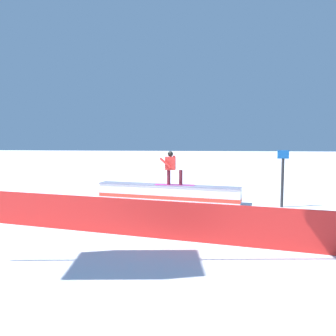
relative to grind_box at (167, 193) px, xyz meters
name	(u,v)px	position (x,y,z in m)	size (l,w,h in m)	color
ground_plane	(167,200)	(0.00, 0.00, -0.29)	(120.00, 120.00, 0.00)	white
grind_box	(167,193)	(0.00, 0.00, 0.00)	(5.84, 1.72, 0.64)	white
snowboarder	(172,167)	(-0.19, 0.06, 1.07)	(1.58, 0.42, 1.35)	#C92D94
safety_fence	(144,218)	(0.00, 4.94, 0.18)	(10.12, 0.06, 0.94)	red
trail_marker	(283,177)	(-4.29, 0.79, 0.81)	(0.40, 0.10, 2.06)	#262628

